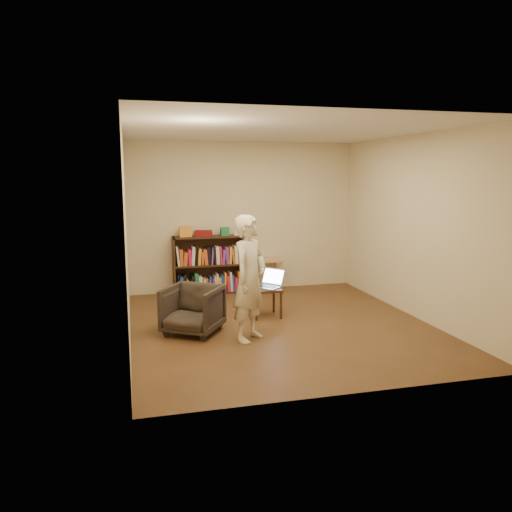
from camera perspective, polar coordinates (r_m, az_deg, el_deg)
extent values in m
plane|color=#462C16|center=(6.91, 2.81, -7.86)|extent=(4.50, 4.50, 0.00)
plane|color=silver|center=(6.63, 3.00, 14.14)|extent=(4.50, 4.50, 0.00)
plane|color=beige|center=(8.81, -1.45, 4.49)|extent=(4.00, 0.00, 4.00)
plane|color=beige|center=(6.35, -14.61, 2.32)|extent=(0.00, 4.50, 4.50)
plane|color=beige|center=(7.49, 17.71, 3.20)|extent=(0.00, 4.50, 4.50)
cube|color=black|center=(8.56, -9.36, -1.18)|extent=(0.03, 0.30, 1.00)
cube|color=black|center=(8.73, -1.69, -0.84)|extent=(0.03, 0.30, 1.00)
cube|color=black|center=(8.76, -5.63, -0.85)|extent=(1.20, 0.02, 1.00)
cube|color=black|center=(8.73, -5.44, -4.15)|extent=(1.20, 0.30, 0.03)
cube|color=black|center=(8.63, -5.48, -1.01)|extent=(1.14, 0.30, 0.03)
cube|color=black|center=(8.55, -5.54, 2.19)|extent=(1.20, 0.30, 0.03)
cube|color=orange|center=(8.51, -8.07, 2.76)|extent=(0.21, 0.15, 0.17)
cube|color=maroon|center=(8.54, -6.04, 2.59)|extent=(0.33, 0.27, 0.10)
cube|color=#1E7341|center=(8.60, -3.59, 2.81)|extent=(0.14, 0.14, 0.14)
cube|color=beige|center=(8.64, -2.23, 2.65)|extent=(0.11, 0.11, 0.08)
cube|color=tan|center=(8.80, 1.56, -0.44)|extent=(0.39, 0.39, 0.04)
cylinder|color=tan|center=(8.67, 0.84, -2.51)|extent=(0.04, 0.04, 0.53)
cylinder|color=tan|center=(8.75, 2.81, -2.41)|extent=(0.04, 0.04, 0.53)
cylinder|color=tan|center=(8.96, 0.32, -2.12)|extent=(0.04, 0.04, 0.53)
cylinder|color=tan|center=(9.04, 2.23, -2.02)|extent=(0.04, 0.04, 0.53)
imported|color=#2E261E|center=(6.54, -7.24, -6.09)|extent=(0.93, 0.94, 0.63)
cube|color=black|center=(7.21, 1.09, -3.80)|extent=(0.41, 0.41, 0.04)
cylinder|color=black|center=(7.05, 0.07, -5.88)|extent=(0.04, 0.04, 0.39)
cylinder|color=black|center=(7.14, 2.87, -5.68)|extent=(0.04, 0.04, 0.39)
cylinder|color=black|center=(7.38, -0.63, -5.17)|extent=(0.04, 0.04, 0.39)
cylinder|color=black|center=(7.47, 2.05, -5.00)|extent=(0.04, 0.04, 0.39)
cube|color=#ADADB2|center=(7.21, 1.22, -3.56)|extent=(0.43, 0.44, 0.02)
cube|color=black|center=(7.21, 1.22, -3.47)|extent=(0.30, 0.32, 0.00)
cube|color=#ADADB2|center=(7.33, 2.00, -2.35)|extent=(0.31, 0.34, 0.24)
cube|color=#B3C5FB|center=(7.33, 2.00, -2.35)|extent=(0.27, 0.30, 0.19)
imported|color=beige|center=(6.12, -0.73, -2.57)|extent=(0.66, 0.67, 1.56)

